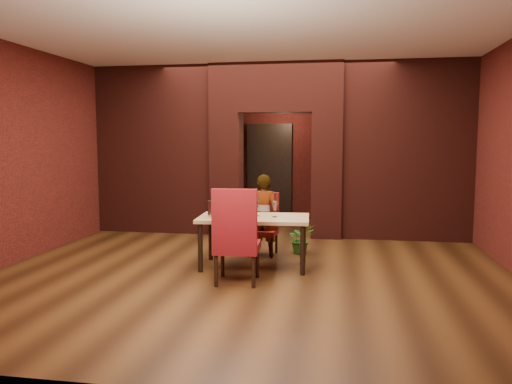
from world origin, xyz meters
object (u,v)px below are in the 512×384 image
at_px(wine_glass_b, 256,208).
at_px(potted_plant, 301,239).
at_px(dining_table, 254,242).
at_px(water_bottle, 229,204).
at_px(wine_bucket, 214,209).
at_px(chair_far, 263,224).
at_px(wine_glass_c, 275,209).
at_px(wine_glass_a, 241,208).
at_px(chair_near, 237,235).
at_px(person_seated, 263,215).

bearing_deg(wine_glass_b, potted_plant, 58.24).
relative_size(dining_table, water_bottle, 5.20).
bearing_deg(wine_bucket, water_bottle, 59.63).
bearing_deg(water_bottle, potted_plant, 39.28).
bearing_deg(potted_plant, water_bottle, -140.72).
height_order(chair_far, wine_glass_c, chair_far).
bearing_deg(wine_glass_a, wine_glass_b, -6.53).
height_order(chair_near, wine_bucket, chair_near).
bearing_deg(wine_bucket, person_seated, 54.56).
xyz_separation_m(chair_near, person_seated, (0.10, 1.50, 0.03)).
distance_m(wine_glass_c, wine_bucket, 0.85).
height_order(wine_glass_c, water_bottle, water_bottle).
bearing_deg(chair_far, dining_table, -86.82).
relative_size(chair_far, wine_glass_a, 4.91).
relative_size(wine_bucket, water_bottle, 0.76).
bearing_deg(water_bottle, wine_glass_c, -12.62).
height_order(wine_glass_a, wine_glass_c, wine_glass_c).
xyz_separation_m(chair_near, wine_glass_b, (0.10, 0.84, 0.23)).
bearing_deg(wine_glass_a, person_seated, 70.14).
relative_size(chair_far, chair_near, 0.80).
bearing_deg(wine_glass_a, wine_bucket, -152.65).
distance_m(wine_bucket, potted_plant, 1.67).
relative_size(person_seated, water_bottle, 4.29).
height_order(dining_table, potted_plant, dining_table).
bearing_deg(person_seated, dining_table, 87.99).
bearing_deg(chair_near, wine_glass_b, -100.32).
bearing_deg(potted_plant, chair_near, -110.76).
bearing_deg(wine_glass_c, wine_bucket, -173.30).
relative_size(chair_near, person_seated, 0.95).
xyz_separation_m(wine_glass_b, potted_plant, (0.56, 0.91, -0.61)).
relative_size(dining_table, wine_glass_a, 7.81).
relative_size(dining_table, potted_plant, 3.32).
relative_size(wine_glass_b, wine_glass_c, 1.05).
height_order(wine_glass_b, wine_bucket, wine_glass_b).
height_order(wine_glass_b, wine_glass_c, wine_glass_b).
relative_size(person_seated, wine_glass_b, 5.48).
relative_size(wine_glass_a, wine_glass_c, 0.89).
xyz_separation_m(chair_far, chair_near, (-0.08, -1.53, 0.12)).
height_order(dining_table, wine_bucket, wine_bucket).
distance_m(dining_table, wine_glass_c, 0.56).
distance_m(chair_near, person_seated, 1.50).
distance_m(dining_table, wine_bucket, 0.73).
xyz_separation_m(chair_near, wine_glass_a, (-0.12, 0.87, 0.22)).
bearing_deg(chair_far, chair_near, -89.40).
height_order(wine_glass_b, potted_plant, wine_glass_b).
xyz_separation_m(dining_table, wine_glass_c, (0.30, 0.00, 0.47)).
distance_m(wine_glass_b, potted_plant, 1.23).
xyz_separation_m(chair_near, wine_bucket, (-0.47, 0.69, 0.23)).
height_order(wine_glass_c, wine_bucket, wine_bucket).
distance_m(dining_table, person_seated, 0.76).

